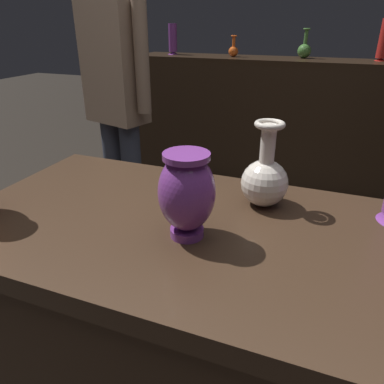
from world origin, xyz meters
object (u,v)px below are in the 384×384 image
Objects in this scene: vase_centerpiece at (189,193)px; shelf_vase_left at (233,50)px; vase_tall_behind at (265,178)px; visitor_near_left at (117,95)px; shelf_vase_far_left at (173,40)px; shelf_vase_center at (304,49)px.

shelf_vase_left is at bearing 103.16° from vase_centerpiece.
vase_centerpiece is at bearing -76.84° from shelf_vase_left.
visitor_near_left is at bearing 139.95° from vase_tall_behind.
visitor_near_left is (0.23, -1.26, -0.21)m from shelf_vase_far_left.
shelf_vase_center reaches higher than vase_centerpiece.
vase_tall_behind is 2.37m from shelf_vase_far_left.
vase_tall_behind is (0.13, 0.22, -0.03)m from vase_centerpiece.
visitor_near_left is at bearing -79.56° from shelf_vase_far_left.
vase_centerpiece is at bearing -119.85° from vase_tall_behind.
shelf_vase_center reaches higher than vase_tall_behind.
shelf_vase_left is at bearing -171.72° from shelf_vase_center.
vase_tall_behind is at bearing -60.29° from shelf_vase_far_left.
visitor_near_left is (-0.29, -1.24, -0.15)m from shelf_vase_left.
shelf_vase_far_left is (-1.04, -0.05, 0.05)m from shelf_vase_center.
shelf_vase_center is (-0.13, 2.10, 0.17)m from vase_tall_behind.
shelf_vase_center is 1.55m from visitor_near_left.
shelf_vase_center is 0.13× the size of visitor_near_left.
shelf_vase_far_left reaches higher than shelf_vase_left.
vase_tall_behind is at bearing -72.17° from shelf_vase_left.
shelf_vase_left reaches higher than vase_tall_behind.
shelf_vase_left is at bearing 107.83° from vase_tall_behind.
shelf_vase_left is 1.28m from visitor_near_left.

